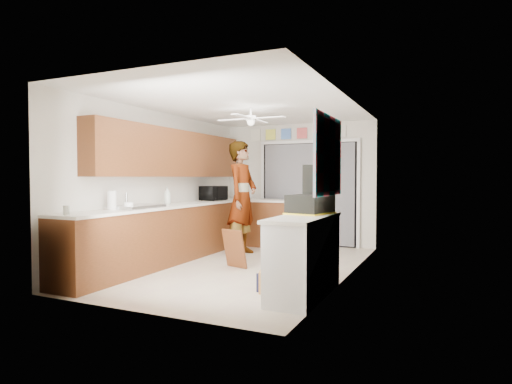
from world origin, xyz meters
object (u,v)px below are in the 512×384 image
(soap_bottle, at_px, (167,195))
(paper_towel_roll, at_px, (112,200))
(suitcase, at_px, (310,204))
(dog, at_px, (302,240))
(man, at_px, (242,198))
(cup, at_px, (129,206))
(cardboard_box, at_px, (277,281))
(navy_crate, at_px, (276,283))
(microwave, at_px, (213,193))

(soap_bottle, relative_size, paper_towel_roll, 1.12)
(suitcase, xyz_separation_m, dog, (-0.95, 2.56, -0.85))
(man, height_order, dog, man)
(soap_bottle, distance_m, suitcase, 2.85)
(cup, relative_size, paper_towel_roll, 0.49)
(cardboard_box, height_order, navy_crate, cardboard_box)
(paper_towel_roll, bearing_deg, navy_crate, 4.86)
(soap_bottle, bearing_deg, dog, 44.61)
(suitcase, bearing_deg, man, 147.40)
(soap_bottle, height_order, navy_crate, soap_bottle)
(microwave, height_order, dog, microwave)
(soap_bottle, relative_size, cup, 2.26)
(cardboard_box, bearing_deg, microwave, 133.47)
(microwave, height_order, suitcase, microwave)
(soap_bottle, distance_m, man, 1.35)
(microwave, height_order, man, man)
(microwave, height_order, cardboard_box, microwave)
(soap_bottle, xyz_separation_m, paper_towel_roll, (0.04, -1.33, -0.02))
(soap_bottle, relative_size, dog, 0.55)
(soap_bottle, xyz_separation_m, suitcase, (2.74, -0.80, -0.03))
(paper_towel_roll, bearing_deg, cardboard_box, 5.72)
(soap_bottle, xyz_separation_m, navy_crate, (2.42, -1.13, -0.97))
(cup, distance_m, suitcase, 2.53)
(paper_towel_roll, xyz_separation_m, navy_crate, (2.38, 0.20, -0.96))
(suitcase, bearing_deg, microwave, 152.84)
(man, bearing_deg, navy_crate, -144.04)
(suitcase, height_order, navy_crate, suitcase)
(navy_crate, relative_size, man, 0.18)
(microwave, bearing_deg, dog, -71.23)
(navy_crate, bearing_deg, man, 125.33)
(cardboard_box, bearing_deg, suitcase, 42.81)
(paper_towel_roll, height_order, navy_crate, paper_towel_roll)
(cardboard_box, relative_size, dog, 0.78)
(soap_bottle, height_order, cardboard_box, soap_bottle)
(paper_towel_roll, bearing_deg, man, 69.79)
(cup, bearing_deg, microwave, 92.83)
(paper_towel_roll, relative_size, cardboard_box, 0.63)
(microwave, xyz_separation_m, man, (0.78, -0.32, -0.06))
(navy_crate, xyz_separation_m, man, (-1.52, 2.14, 0.91))
(microwave, relative_size, suitcase, 0.92)
(cardboard_box, bearing_deg, soap_bottle, 155.64)
(paper_towel_roll, height_order, man, man)
(navy_crate, height_order, man, man)
(suitcase, bearing_deg, cup, -158.25)
(microwave, distance_m, man, 0.85)
(navy_crate, bearing_deg, cup, -177.41)
(soap_bottle, xyz_separation_m, cup, (0.24, -1.23, -0.10))
(suitcase, relative_size, man, 0.27)
(microwave, xyz_separation_m, cardboard_box, (2.30, -2.42, -0.95))
(microwave, bearing_deg, suitcase, -124.88)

